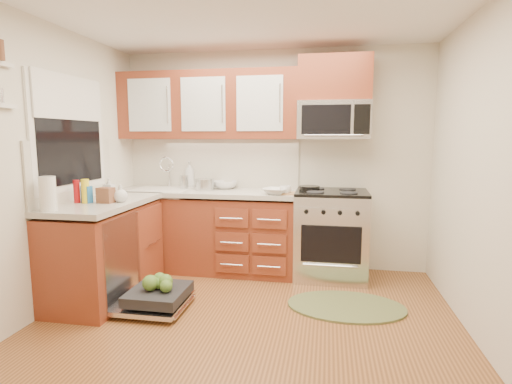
% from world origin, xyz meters
% --- Properties ---
extents(floor, '(3.50, 3.50, 0.00)m').
position_xyz_m(floor, '(0.00, 0.00, 0.00)').
color(floor, brown).
rests_on(floor, ground).
extents(wall_back, '(3.50, 0.04, 2.50)m').
position_xyz_m(wall_back, '(0.00, 1.75, 1.25)').
color(wall_back, beige).
rests_on(wall_back, ground).
extents(wall_front, '(3.50, 0.04, 2.50)m').
position_xyz_m(wall_front, '(0.00, -1.75, 1.25)').
color(wall_front, beige).
rests_on(wall_front, ground).
extents(wall_left, '(0.04, 3.50, 2.50)m').
position_xyz_m(wall_left, '(-1.75, 0.00, 1.25)').
color(wall_left, beige).
rests_on(wall_left, ground).
extents(wall_right, '(0.04, 3.50, 2.50)m').
position_xyz_m(wall_right, '(1.75, 0.00, 1.25)').
color(wall_right, beige).
rests_on(wall_right, ground).
extents(base_cabinet_back, '(2.05, 0.60, 0.85)m').
position_xyz_m(base_cabinet_back, '(-0.73, 1.45, 0.42)').
color(base_cabinet_back, brown).
rests_on(base_cabinet_back, ground).
extents(base_cabinet_left, '(0.60, 1.25, 0.85)m').
position_xyz_m(base_cabinet_left, '(-1.45, 0.52, 0.42)').
color(base_cabinet_left, brown).
rests_on(base_cabinet_left, ground).
extents(countertop_back, '(2.07, 0.64, 0.05)m').
position_xyz_m(countertop_back, '(-0.72, 1.44, 0.90)').
color(countertop_back, '#B3ADA4').
rests_on(countertop_back, base_cabinet_back).
extents(countertop_left, '(0.64, 1.27, 0.05)m').
position_xyz_m(countertop_left, '(-1.44, 0.53, 0.90)').
color(countertop_left, '#B3ADA4').
rests_on(countertop_left, base_cabinet_left).
extents(backsplash_back, '(2.05, 0.02, 0.57)m').
position_xyz_m(backsplash_back, '(-0.73, 1.74, 1.21)').
color(backsplash_back, beige).
rests_on(backsplash_back, ground).
extents(backsplash_left, '(0.02, 1.25, 0.57)m').
position_xyz_m(backsplash_left, '(-1.74, 0.52, 1.21)').
color(backsplash_left, beige).
rests_on(backsplash_left, ground).
extents(upper_cabinets, '(2.05, 0.35, 0.75)m').
position_xyz_m(upper_cabinets, '(-0.73, 1.57, 1.88)').
color(upper_cabinets, brown).
rests_on(upper_cabinets, ground).
extents(cabinet_over_mw, '(0.76, 0.35, 0.47)m').
position_xyz_m(cabinet_over_mw, '(0.68, 1.57, 2.13)').
color(cabinet_over_mw, brown).
rests_on(cabinet_over_mw, ground).
extents(range, '(0.76, 0.64, 0.95)m').
position_xyz_m(range, '(0.68, 1.43, 0.47)').
color(range, silver).
rests_on(range, ground).
extents(microwave, '(0.76, 0.38, 0.40)m').
position_xyz_m(microwave, '(0.68, 1.55, 1.70)').
color(microwave, silver).
rests_on(microwave, ground).
extents(sink, '(0.62, 0.50, 0.26)m').
position_xyz_m(sink, '(-1.25, 1.42, 0.80)').
color(sink, white).
rests_on(sink, ground).
extents(dishwasher, '(0.70, 0.60, 0.20)m').
position_xyz_m(dishwasher, '(-0.86, 0.30, 0.10)').
color(dishwasher, silver).
rests_on(dishwasher, ground).
extents(window, '(0.03, 1.05, 1.05)m').
position_xyz_m(window, '(-1.74, 0.50, 1.55)').
color(window, white).
rests_on(window, ground).
extents(window_blind, '(0.02, 0.96, 0.40)m').
position_xyz_m(window_blind, '(-1.71, 0.50, 1.88)').
color(window_blind, white).
rests_on(window_blind, ground).
extents(rug, '(1.19, 0.91, 0.02)m').
position_xyz_m(rug, '(0.82, 0.64, 0.01)').
color(rug, '#636D3E').
rests_on(rug, ground).
extents(skillet, '(0.24, 0.24, 0.04)m').
position_xyz_m(skillet, '(0.44, 1.48, 0.97)').
color(skillet, black).
rests_on(skillet, range).
extents(stock_pot, '(0.24, 0.24, 0.13)m').
position_xyz_m(stock_pot, '(-0.73, 1.43, 0.99)').
color(stock_pot, silver).
rests_on(stock_pot, countertop_back).
extents(cutting_board, '(0.27, 0.18, 0.02)m').
position_xyz_m(cutting_board, '(0.18, 1.28, 0.93)').
color(cutting_board, tan).
rests_on(cutting_board, countertop_back).
extents(canister, '(0.11, 0.11, 0.16)m').
position_xyz_m(canister, '(-1.00, 1.49, 1.00)').
color(canister, silver).
rests_on(canister, countertop_back).
extents(paper_towel_roll, '(0.15, 0.15, 0.28)m').
position_xyz_m(paper_towel_roll, '(-1.60, -0.02, 1.07)').
color(paper_towel_roll, white).
rests_on(paper_towel_roll, countertop_left).
extents(mustard_bottle, '(0.09, 0.09, 0.22)m').
position_xyz_m(mustard_bottle, '(-1.53, 0.39, 1.03)').
color(mustard_bottle, yellow).
rests_on(mustard_bottle, countertop_left).
extents(red_bottle, '(0.06, 0.06, 0.21)m').
position_xyz_m(red_bottle, '(-1.62, 0.39, 1.03)').
color(red_bottle, '#B50F14').
rests_on(red_bottle, countertop_left).
extents(wooden_box, '(0.15, 0.11, 0.14)m').
position_xyz_m(wooden_box, '(-1.36, 0.43, 1.00)').
color(wooden_box, brown).
rests_on(wooden_box, countertop_left).
extents(blue_carton, '(0.11, 0.09, 0.15)m').
position_xyz_m(blue_carton, '(-1.53, 0.41, 1.00)').
color(blue_carton, '#246AA9').
rests_on(blue_carton, countertop_left).
extents(bowl_a, '(0.32, 0.32, 0.06)m').
position_xyz_m(bowl_a, '(0.10, 1.25, 0.96)').
color(bowl_a, '#999999').
rests_on(bowl_a, countertop_back).
extents(bowl_b, '(0.29, 0.29, 0.09)m').
position_xyz_m(bowl_b, '(-0.54, 1.60, 0.97)').
color(bowl_b, '#999999').
rests_on(bowl_b, countertop_back).
extents(cup, '(0.15, 0.15, 0.09)m').
position_xyz_m(cup, '(0.20, 1.25, 0.97)').
color(cup, '#999999').
rests_on(cup, countertop_back).
extents(soap_bottle_a, '(0.13, 0.13, 0.31)m').
position_xyz_m(soap_bottle_a, '(-1.00, 1.68, 1.08)').
color(soap_bottle_a, '#999999').
rests_on(soap_bottle_a, countertop_back).
extents(soap_bottle_b, '(0.09, 0.10, 0.20)m').
position_xyz_m(soap_bottle_b, '(-1.50, 0.73, 1.02)').
color(soap_bottle_b, '#999999').
rests_on(soap_bottle_b, countertop_left).
extents(soap_bottle_c, '(0.15, 0.15, 0.16)m').
position_xyz_m(soap_bottle_c, '(-1.25, 0.50, 1.01)').
color(soap_bottle_c, '#999999').
rests_on(soap_bottle_c, countertop_left).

